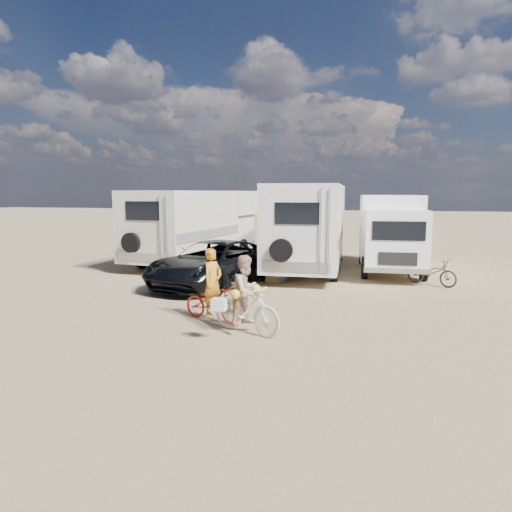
% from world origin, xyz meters
% --- Properties ---
extents(ground, '(140.00, 140.00, 0.00)m').
position_xyz_m(ground, '(0.00, 0.00, 0.00)').
color(ground, tan).
rests_on(ground, ground).
extents(rv_main, '(2.87, 8.48, 3.32)m').
position_xyz_m(rv_main, '(0.38, 6.72, 1.66)').
color(rv_main, silver).
rests_on(rv_main, ground).
extents(rv_left, '(3.49, 8.27, 3.11)m').
position_xyz_m(rv_left, '(-4.67, 7.40, 1.55)').
color(rv_left, silver).
rests_on(rv_left, ground).
extents(box_truck, '(2.54, 5.97, 2.93)m').
position_xyz_m(box_truck, '(3.49, 6.79, 1.47)').
color(box_truck, white).
rests_on(box_truck, ground).
extents(dark_suv, '(3.66, 5.68, 1.46)m').
position_xyz_m(dark_suv, '(-2.21, 2.63, 0.73)').
color(dark_suv, black).
rests_on(dark_suv, ground).
extents(bike_man, '(1.73, 1.09, 0.86)m').
position_xyz_m(bike_man, '(-0.75, -1.53, 0.43)').
color(bike_man, red).
rests_on(bike_man, ground).
extents(bike_woman, '(1.87, 1.22, 1.10)m').
position_xyz_m(bike_woman, '(0.28, -2.29, 0.55)').
color(bike_woman, beige).
rests_on(bike_woman, ground).
extents(rider_man, '(0.54, 0.66, 1.56)m').
position_xyz_m(rider_man, '(-0.75, -1.53, 0.78)').
color(rider_man, orange).
rests_on(rider_man, ground).
extents(rider_woman, '(0.84, 0.92, 1.53)m').
position_xyz_m(rider_woman, '(0.28, -2.29, 0.77)').
color(rider_woman, tan).
rests_on(rider_woman, ground).
extents(bike_parked, '(1.74, 1.38, 0.88)m').
position_xyz_m(bike_parked, '(4.77, 4.34, 0.44)').
color(bike_parked, '#242624').
rests_on(bike_parked, ground).
extents(cooler, '(0.60, 0.45, 0.45)m').
position_xyz_m(cooler, '(-0.28, 4.06, 0.23)').
color(cooler, '#2B6691').
rests_on(cooler, ground).
extents(crate, '(0.58, 0.58, 0.40)m').
position_xyz_m(crate, '(-0.36, 3.69, 0.20)').
color(crate, '#908553').
rests_on(crate, ground).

